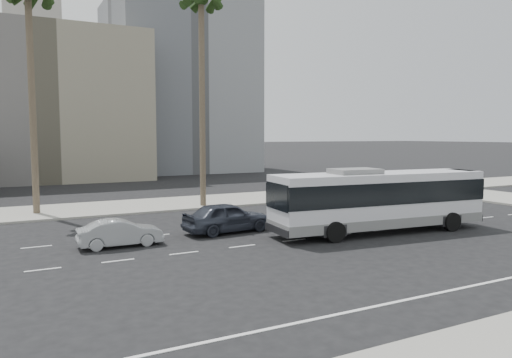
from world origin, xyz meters
TOP-DOWN VIEW (x-y plane):
  - ground at (0.00, 0.00)m, footprint 700.00×700.00m
  - sidewalk_north at (0.00, 15.50)m, footprint 120.00×7.00m
  - midrise_beige_west at (-12.00, 45.00)m, footprint 24.00×18.00m
  - midrise_gray_center at (8.00, 52.00)m, footprint 20.00×20.00m
  - civic_tower at (-2.00, 250.00)m, footprint 42.00×42.00m
  - highrise_right at (45.00, 230.00)m, footprint 26.00×26.00m
  - highrise_far at (70.00, 260.00)m, footprint 22.00×22.00m
  - city_bus at (2.38, -0.36)m, footprint 12.85×3.95m
  - car_a at (-5.23, 3.56)m, footprint 2.45×5.19m
  - car_b at (-11.31, 2.80)m, footprint 1.48×4.09m
  - palm_near at (-2.96, 13.09)m, footprint 4.97×4.97m

SIDE VIEW (x-z plane):
  - ground at x=0.00m, z-range 0.00..0.00m
  - sidewalk_north at x=0.00m, z-range 0.00..0.15m
  - car_b at x=-11.31m, z-range 0.00..1.34m
  - car_a at x=-5.23m, z-range 0.00..1.71m
  - city_bus at x=2.38m, z-range 0.09..3.73m
  - midrise_beige_west at x=-12.00m, z-range 0.00..18.00m
  - midrise_gray_center at x=8.00m, z-range 0.00..26.00m
  - palm_near at x=-2.96m, z-range 6.79..23.52m
  - highrise_far at x=70.00m, z-range 0.00..60.00m
  - highrise_right at x=45.00m, z-range 0.00..70.00m
  - civic_tower at x=-2.00m, z-range -25.67..103.33m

